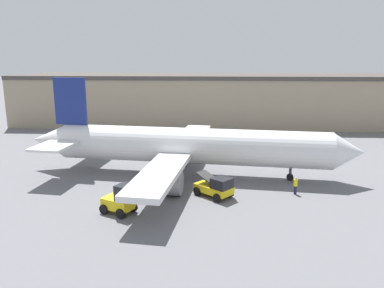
# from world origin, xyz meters

# --- Properties ---
(ground_plane) EXTENTS (400.00, 400.00, 0.00)m
(ground_plane) POSITION_xyz_m (0.00, 0.00, 0.00)
(ground_plane) COLOR slate
(terminal_building) EXTENTS (97.05, 15.97, 9.30)m
(terminal_building) POSITION_xyz_m (13.83, 33.12, 4.66)
(terminal_building) COLOR gray
(terminal_building) RESTS_ON ground_plane
(airplane) EXTENTS (36.01, 29.17, 10.31)m
(airplane) POSITION_xyz_m (-0.87, 0.10, 3.17)
(airplane) COLOR silver
(airplane) RESTS_ON ground_plane
(ground_crew_worker) EXTENTS (0.36, 0.36, 1.66)m
(ground_crew_worker) POSITION_xyz_m (9.95, -5.17, 0.88)
(ground_crew_worker) COLOR #1E2338
(ground_crew_worker) RESTS_ON ground_plane
(baggage_tug) EXTENTS (3.09, 2.75, 2.55)m
(baggage_tug) POSITION_xyz_m (-5.21, -10.51, 1.13)
(baggage_tug) COLOR yellow
(baggage_tug) RESTS_ON ground_plane
(belt_loader_truck) EXTENTS (3.79, 3.67, 2.05)m
(belt_loader_truck) POSITION_xyz_m (2.55, -6.30, 0.97)
(belt_loader_truck) COLOR yellow
(belt_loader_truck) RESTS_ON ground_plane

